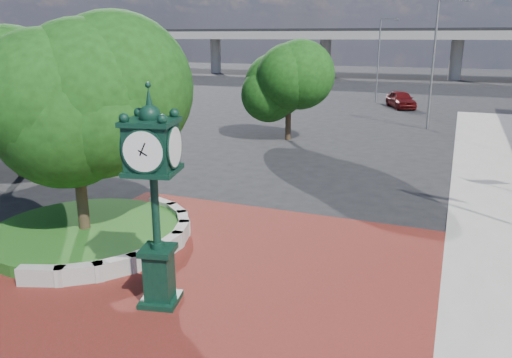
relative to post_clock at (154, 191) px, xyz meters
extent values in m
plane|color=black|center=(0.45, 2.62, -2.96)|extent=(200.00, 200.00, 0.00)
cube|color=maroon|center=(0.45, 1.62, -2.94)|extent=(12.00, 12.00, 0.04)
cube|color=#9E9B93|center=(-3.45, -0.39, -2.69)|extent=(1.29, 0.76, 0.54)
cube|color=#9E9B93|center=(-2.60, 0.08, -2.69)|extent=(1.20, 1.04, 0.54)
cube|color=#9E9B93|center=(-1.92, 0.79, -2.69)|extent=(1.00, 1.22, 0.54)
cube|color=#9E9B93|center=(-1.49, 1.66, -2.69)|extent=(0.71, 1.30, 0.54)
cube|color=#9E9B93|center=(-1.35, 2.62, -2.69)|extent=(0.35, 1.25, 0.54)
cube|color=#9E9B93|center=(-1.49, 3.58, -2.69)|extent=(0.71, 1.30, 0.54)
cube|color=#9E9B93|center=(-1.92, 4.46, -2.69)|extent=(1.00, 1.22, 0.54)
cube|color=#9E9B93|center=(-2.60, 5.16, -2.69)|extent=(1.20, 1.04, 0.54)
cube|color=#9E9B93|center=(-3.45, 5.63, -2.69)|extent=(1.29, 0.76, 0.54)
cylinder|color=#164E18|center=(-4.55, 2.62, -2.76)|extent=(6.10, 6.10, 0.40)
cube|color=#9E9B93|center=(0.45, 72.62, 3.54)|extent=(90.00, 12.00, 1.20)
cube|color=black|center=(0.45, 72.62, 4.34)|extent=(90.00, 12.00, 0.40)
cylinder|color=#9E9B93|center=(-34.55, 72.62, 0.04)|extent=(1.80, 1.80, 6.00)
cylinder|color=#9E9B93|center=(-14.55, 72.62, 0.04)|extent=(1.80, 1.80, 6.00)
cylinder|color=#9E9B93|center=(5.45, 72.62, 0.04)|extent=(1.80, 1.80, 6.00)
cylinder|color=#38281C|center=(-4.55, 2.62, -1.87)|extent=(0.36, 0.36, 2.17)
sphere|color=#153B10|center=(-4.55, 2.62, 0.77)|extent=(5.20, 5.20, 5.20)
cylinder|color=#38281C|center=(-12.55, 7.62, -1.73)|extent=(0.36, 0.36, 2.45)
sphere|color=#153B10|center=(-12.55, 7.62, 1.17)|extent=(5.60, 5.60, 5.60)
cylinder|color=#38281C|center=(-3.55, 20.62, -2.00)|extent=(0.36, 0.36, 1.92)
sphere|color=#153B10|center=(-3.55, 20.62, 0.29)|extent=(4.40, 4.40, 4.40)
cube|color=black|center=(0.00, 0.00, -2.87)|extent=(1.09, 1.09, 0.18)
cube|color=black|center=(0.00, 0.00, -2.17)|extent=(0.75, 0.75, 1.25)
cube|color=black|center=(0.00, 0.00, -1.51)|extent=(0.96, 0.96, 0.14)
cylinder|color=black|center=(0.00, 0.00, -0.48)|extent=(0.19, 0.19, 1.93)
cube|color=black|center=(0.00, 0.00, 1.07)|extent=(1.23, 1.23, 1.02)
cylinder|color=white|center=(0.12, -0.52, 1.07)|extent=(0.90, 0.28, 0.91)
cylinder|color=white|center=(-0.12, 0.52, 1.07)|extent=(0.90, 0.28, 0.91)
cylinder|color=white|center=(-0.52, -0.12, 1.07)|extent=(0.28, 0.90, 0.91)
cylinder|color=white|center=(0.52, 0.12, 1.07)|extent=(0.28, 0.90, 0.91)
sphere|color=black|center=(0.00, 0.00, 1.77)|extent=(0.50, 0.50, 0.50)
cone|color=black|center=(0.00, 0.00, 2.14)|extent=(0.20, 0.20, 0.57)
imported|color=#530B0D|center=(1.48, 38.47, -2.18)|extent=(3.54, 4.94, 1.56)
cylinder|color=slate|center=(4.50, 27.97, 1.43)|extent=(0.16, 0.16, 8.78)
cube|color=slate|center=(6.15, 27.74, 5.72)|extent=(0.52, 0.31, 0.15)
cylinder|color=slate|center=(-1.28, 41.46, 1.04)|extent=(0.14, 0.14, 7.99)
cube|color=slate|center=(-0.48, 41.36, 5.03)|extent=(1.60, 0.33, 0.11)
cube|color=slate|center=(0.22, 41.27, 4.94)|extent=(0.47, 0.28, 0.13)
camera|label=1|loc=(6.38, -9.42, 3.50)|focal=35.00mm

